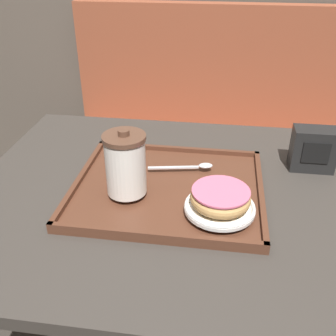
{
  "coord_description": "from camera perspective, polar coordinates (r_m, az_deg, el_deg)",
  "views": [
    {
      "loc": [
        0.13,
        -0.77,
        1.24
      ],
      "look_at": [
        0.02,
        -0.01,
        0.78
      ],
      "focal_mm": 42.0,
      "sensor_mm": 36.0,
      "label": 1
    }
  ],
  "objects": [
    {
      "name": "spoon",
      "position": [
        0.98,
        3.98,
        0.26
      ],
      "size": [
        0.16,
        0.04,
        0.01
      ],
      "rotation": [
        0.0,
        0.0,
        0.18
      ],
      "color": "silver",
      "rests_on": "serving_tray"
    },
    {
      "name": "serving_tray",
      "position": [
        0.93,
        0.0,
        -3.02
      ],
      "size": [
        0.44,
        0.38,
        0.02
      ],
      "color": "#512D1E",
      "rests_on": "cafe_table"
    },
    {
      "name": "coffee_cup_front",
      "position": [
        0.86,
        -6.18,
        0.61
      ],
      "size": [
        0.09,
        0.09,
        0.15
      ],
      "color": "white",
      "rests_on": "serving_tray"
    },
    {
      "name": "booth_bench",
      "position": [
        1.89,
        10.62,
        0.64
      ],
      "size": [
        1.58,
        0.44,
        1.0
      ],
      "color": "brown",
      "rests_on": "ground_plane"
    },
    {
      "name": "cafe_table",
      "position": [
        1.04,
        -1.25,
        -10.87
      ],
      "size": [
        0.91,
        0.8,
        0.72
      ],
      "color": "#38332D",
      "rests_on": "ground_plane"
    },
    {
      "name": "donut_chocolate_glazed",
      "position": [
        0.82,
        7.63,
        -4.24
      ],
      "size": [
        0.13,
        0.13,
        0.04
      ],
      "color": "tan",
      "rests_on": "plate_with_chocolate_donut"
    },
    {
      "name": "plate_with_chocolate_donut",
      "position": [
        0.83,
        7.51,
        -5.64
      ],
      "size": [
        0.15,
        0.15,
        0.01
      ],
      "color": "white",
      "rests_on": "serving_tray"
    },
    {
      "name": "napkin_dispenser",
      "position": [
        1.06,
        20.35,
        2.57
      ],
      "size": [
        0.11,
        0.06,
        0.11
      ],
      "color": "black",
      "rests_on": "cafe_table"
    }
  ]
}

